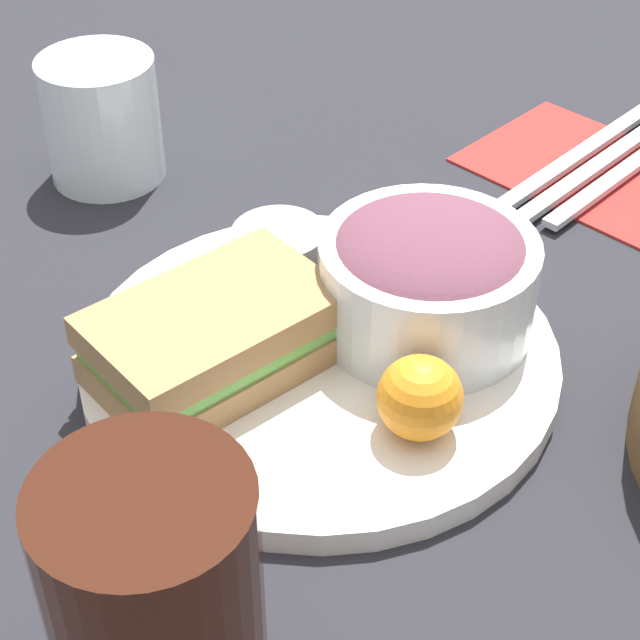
% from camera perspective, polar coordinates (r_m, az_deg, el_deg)
% --- Properties ---
extents(ground_plane, '(4.00, 4.00, 0.00)m').
position_cam_1_polar(ground_plane, '(0.61, -0.00, -2.57)').
color(ground_plane, '#232328').
extents(plate, '(0.27, 0.27, 0.01)m').
position_cam_1_polar(plate, '(0.60, -0.00, -2.03)').
color(plate, white).
rests_on(plate, ground_plane).
extents(sandwich, '(0.14, 0.09, 0.04)m').
position_cam_1_polar(sandwich, '(0.57, -5.66, -0.90)').
color(sandwich, '#A37A4C').
rests_on(sandwich, plate).
extents(salad_bowl, '(0.12, 0.12, 0.07)m').
position_cam_1_polar(salad_bowl, '(0.59, 5.78, 2.43)').
color(salad_bowl, white).
rests_on(salad_bowl, plate).
extents(dressing_cup, '(0.06, 0.06, 0.04)m').
position_cam_1_polar(dressing_cup, '(0.63, -2.19, 3.43)').
color(dressing_cup, '#99999E').
rests_on(dressing_cup, plate).
extents(orange_wedge, '(0.04, 0.04, 0.04)m').
position_cam_1_polar(orange_wedge, '(0.54, 5.35, -4.15)').
color(orange_wedge, orange).
rests_on(orange_wedge, plate).
extents(drink_glass, '(0.08, 0.08, 0.13)m').
position_cam_1_polar(drink_glass, '(0.42, -8.67, -15.11)').
color(drink_glass, '#38190F').
rests_on(drink_glass, ground_plane).
extents(napkin, '(0.12, 0.18, 0.00)m').
position_cam_1_polar(napkin, '(0.80, 14.54, 7.70)').
color(napkin, '#B22823').
rests_on(napkin, ground_plane).
extents(fork, '(0.20, 0.02, 0.01)m').
position_cam_1_polar(fork, '(0.81, 13.50, 8.47)').
color(fork, '#B2B2B7').
rests_on(fork, napkin).
extents(knife, '(0.21, 0.02, 0.01)m').
position_cam_1_polar(knife, '(0.80, 14.59, 7.98)').
color(knife, '#B2B2B7').
rests_on(knife, napkin).
extents(spoon, '(0.18, 0.02, 0.01)m').
position_cam_1_polar(spoon, '(0.79, 15.69, 7.48)').
color(spoon, '#B2B2B7').
rests_on(spoon, napkin).
extents(water_glass, '(0.08, 0.08, 0.09)m').
position_cam_1_polar(water_glass, '(0.77, -11.55, 10.46)').
color(water_glass, silver).
rests_on(water_glass, ground_plane).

